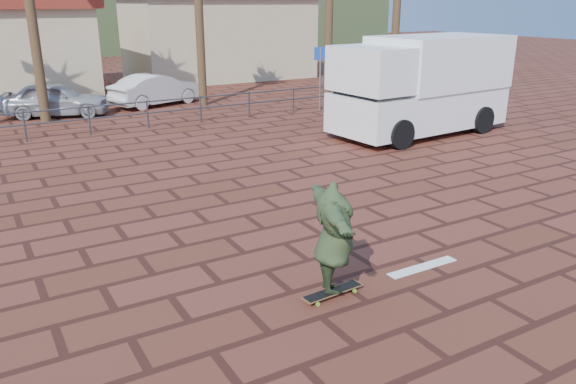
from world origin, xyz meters
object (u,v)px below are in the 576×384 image
object	(u,v)px
longboard	(333,292)
skateboarder	(334,238)
campervan	(422,83)
car_silver	(56,99)
car_white	(157,90)

from	to	relation	value
longboard	skateboarder	size ratio (longest dim) A/B	0.49
campervan	car_silver	bearing A→B (deg)	133.00
longboard	car_silver	xyz separation A→B (m)	(-1.24, 17.26, 0.59)
longboard	campervan	distance (m)	12.04
campervan	car_silver	world-z (taller)	campervan
skateboarder	car_white	bearing A→B (deg)	11.68
car_silver	car_white	bearing A→B (deg)	-63.17
campervan	car_silver	distance (m)	13.91
car_silver	car_white	size ratio (longest dim) A/B	0.97
skateboarder	campervan	bearing A→B (deg)	-27.62
campervan	car_silver	xyz separation A→B (m)	(-10.21, 9.40, -1.01)
longboard	campervan	xyz separation A→B (m)	(8.97, 7.86, 1.61)
skateboarder	car_white	distance (m)	18.01
longboard	car_silver	bearing A→B (deg)	90.06
skateboarder	longboard	bearing A→B (deg)	-158.84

